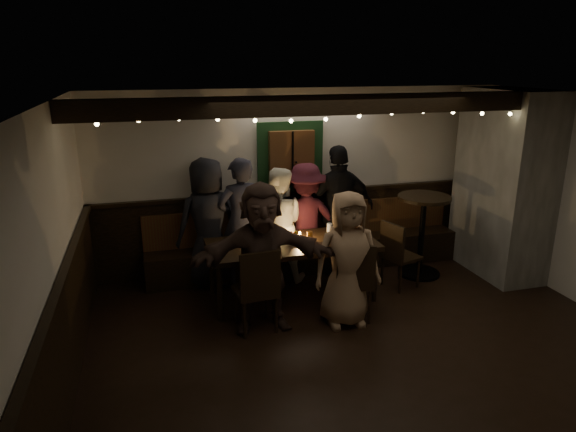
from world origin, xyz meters
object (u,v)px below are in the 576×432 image
object	(u,v)px
person_a	(208,222)
person_d	(305,220)
chair_end	(397,251)
person_c	(278,225)
high_top	(422,225)
person_e	(339,209)
chair_near_right	(354,277)
dining_table	(292,247)
person_f	(262,258)
person_g	(347,259)
person_b	(240,222)
chair_near_left	(258,286)

from	to	relation	value
person_a	person_d	size ratio (longest dim) A/B	1.09
chair_end	person_c	xyz separation A→B (m)	(-1.46, 0.70, 0.28)
chair_end	high_top	size ratio (longest dim) A/B	0.80
person_e	chair_near_right	bearing A→B (deg)	74.86
chair_end	person_a	distance (m)	2.56
chair_near_right	person_a	distance (m)	2.16
dining_table	person_c	bearing A→B (deg)	92.82
person_e	person_d	bearing A→B (deg)	2.89
chair_near_right	person_a	world-z (taller)	person_a
chair_near_right	chair_end	size ratio (longest dim) A/B	1.06
person_f	person_g	size ratio (longest dim) A/B	1.08
dining_table	person_d	xyz separation A→B (m)	(0.40, 0.74, 0.11)
person_e	person_b	bearing A→B (deg)	2.77
person_a	person_d	xyz separation A→B (m)	(1.36, -0.01, -0.07)
chair_end	person_g	distance (m)	1.27
chair_end	chair_near_left	bearing A→B (deg)	-161.78
person_c	person_g	distance (m)	1.49
high_top	person_f	world-z (taller)	person_f
dining_table	chair_end	bearing A→B (deg)	-3.04
person_e	person_g	xyz separation A→B (m)	(-0.49, -1.57, -0.12)
chair_end	person_c	size ratio (longest dim) A/B	0.58
chair_end	person_g	bearing A→B (deg)	-144.47
person_f	person_c	bearing A→B (deg)	72.14
person_f	person_d	bearing A→B (deg)	59.73
person_f	dining_table	bearing A→B (deg)	54.32
person_b	person_f	bearing A→B (deg)	75.86
person_b	person_d	world-z (taller)	person_b
chair_near_left	person_g	bearing A→B (deg)	-2.72
person_a	person_c	world-z (taller)	person_a
dining_table	person_a	world-z (taller)	person_a
chair_end	person_c	world-z (taller)	person_c
person_a	high_top	bearing A→B (deg)	155.90
dining_table	person_b	bearing A→B (deg)	128.76
person_d	person_g	distance (m)	1.54
chair_end	person_f	size ratio (longest dim) A/B	0.54
dining_table	chair_end	xyz separation A→B (m)	(1.43, -0.08, -0.17)
chair_end	person_d	distance (m)	1.34
person_g	person_a	bearing A→B (deg)	135.48
chair_near_right	person_b	size ratio (longest dim) A/B	0.56
person_g	chair_end	bearing A→B (deg)	39.17
chair_near_right	person_d	world-z (taller)	person_d
chair_end	person_b	bearing A→B (deg)	159.20
person_a	person_f	xyz separation A→B (m)	(0.43, -1.40, -0.02)
chair_near_right	high_top	distance (m)	1.78
person_a	person_d	world-z (taller)	person_a
high_top	person_f	distance (m)	2.67
chair_near_left	chair_near_right	distance (m)	1.14
person_d	person_f	xyz separation A→B (m)	(-0.94, -1.39, 0.05)
chair_near_left	person_c	xyz separation A→B (m)	(0.58, 1.37, 0.23)
person_d	person_e	world-z (taller)	person_e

